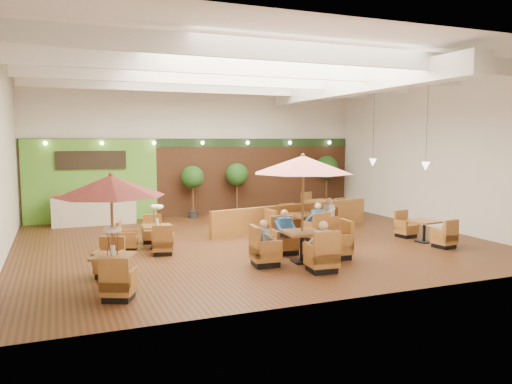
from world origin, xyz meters
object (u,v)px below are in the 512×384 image
table_2 (303,183)px  diner_2 (265,237)px  booth_divider (294,217)px  table_1 (303,189)px  table_0 (111,201)px  diner_3 (317,218)px  topiary_2 (327,170)px  table_5 (322,209)px  table_4 (424,232)px  topiary_1 (237,177)px  diner_4 (328,212)px  table_3 (150,234)px  topiary_0 (193,179)px  diner_0 (322,241)px  diner_1 (285,227)px  service_counter (94,209)px

table_2 → diner_2: 4.31m
booth_divider → table_1: size_ratio=2.35×
table_0 → diner_3: 7.12m
topiary_2 → table_5: bearing=-123.9°
table_4 → topiary_1: size_ratio=1.07×
table_4 → topiary_2: (0.75, 7.39, 1.50)m
booth_divider → diner_4: bearing=-66.5°
table_1 → table_2: bearing=66.9°
table_2 → table_3: bearing=175.1°
table_3 → diner_2: bearing=-38.6°
table_1 → diner_2: size_ratio=3.91×
table_5 → topiary_0: bearing=134.8°
topiary_0 → booth_divider: bearing=-56.6°
table_5 → diner_4: (-1.48, -3.05, 0.38)m
table_5 → diner_0: diner_0 is taller
topiary_1 → diner_1: topiary_1 is taller
topiary_0 → diner_0: (0.76, -9.29, -0.83)m
table_2 → topiary_2: (3.77, 5.06, 0.08)m
topiary_1 → topiary_2: topiary_2 is taller
table_1 → topiary_1: 8.34m
table_0 → diner_2: (3.76, 0.50, -1.15)m
service_counter → topiary_1: 5.86m
topiary_1 → table_5: bearing=-34.4°
table_3 → diner_2: size_ratio=3.31×
table_3 → diner_3: size_ratio=3.13×
table_3 → diner_4: size_ratio=3.13×
table_2 → topiary_1: 5.09m
table_4 → diner_1: (-4.69, 0.17, 0.42)m
table_3 → table_5: bearing=36.7°
diner_1 → table_5: bearing=-129.7°
table_3 → topiary_0: size_ratio=1.12×
booth_divider → table_3: size_ratio=2.77×
table_0 → diner_1: 5.16m
diner_1 → topiary_0: bearing=-85.5°
diner_2 → diner_0: bearing=42.7°
table_0 → topiary_0: (4.04, 8.75, -0.29)m
service_counter → topiary_1: bearing=2.0°
diner_2 → diner_4: 4.85m
topiary_1 → diner_2: bearing=-104.8°
topiary_2 → table_2: bearing=-126.7°
table_0 → topiary_2: table_0 is taller
table_5 → diner_1: (-4.09, -5.20, 0.39)m
table_5 → diner_1: 6.63m
topiary_1 → topiary_2: (4.30, 0.00, 0.19)m
service_counter → diner_1: size_ratio=3.85×
table_3 → diner_3: (5.07, -0.81, 0.31)m
booth_divider → table_2: 1.70m
table_0 → service_counter: bearing=112.5°
table_1 → topiary_2: size_ratio=1.15×
booth_divider → table_2: size_ratio=2.59×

